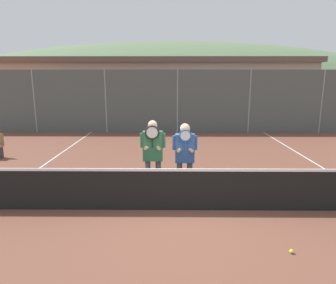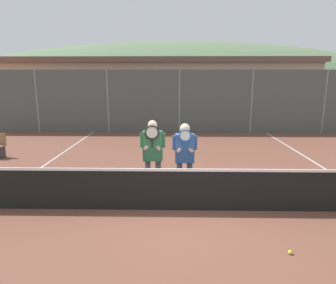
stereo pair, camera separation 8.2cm
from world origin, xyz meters
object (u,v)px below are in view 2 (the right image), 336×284
car_center (258,108)px  tennis_ball_on_court (290,252)px  car_far_left (79,107)px  car_left_of_center (168,110)px  player_leftmost (153,152)px  player_center_left (185,154)px

car_center → tennis_ball_on_court: car_center is taller
car_far_left → car_left_of_center: (5.51, -0.47, -0.09)m
player_leftmost → car_left_of_center: bearing=89.4°
car_far_left → car_left_of_center: car_far_left is taller
car_far_left → car_center: (10.92, -0.25, -0.02)m
player_center_left → tennis_ball_on_court: size_ratio=25.66×
player_center_left → tennis_ball_on_court: 3.04m
car_left_of_center → car_center: car_center is taller
tennis_ball_on_court → car_center: bearing=77.0°
car_left_of_center → player_center_left: bearing=-86.8°
player_center_left → car_left_of_center: player_center_left is taller
player_leftmost → tennis_ball_on_court: size_ratio=26.62×
player_leftmost → tennis_ball_on_court: 3.52m
player_center_left → car_center: (4.79, 11.40, -0.10)m
player_center_left → car_far_left: car_far_left is taller
player_leftmost → car_far_left: (-5.39, 11.63, -0.12)m
player_center_left → car_far_left: size_ratio=0.38×
car_center → player_leftmost: bearing=-115.9°
tennis_ball_on_court → player_leftmost: bearing=134.5°
car_center → tennis_ball_on_court: (-3.17, -13.77, -0.91)m
player_leftmost → car_far_left: bearing=114.9°
car_left_of_center → tennis_ball_on_court: (2.24, -13.55, -0.83)m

